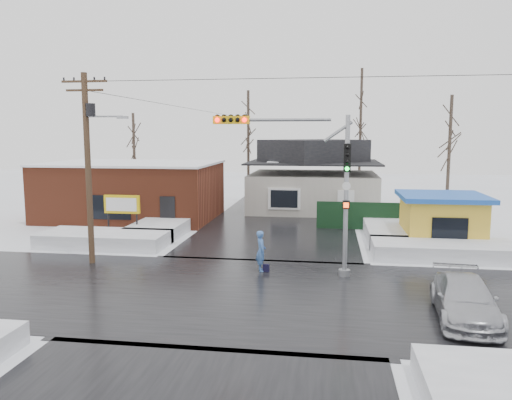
# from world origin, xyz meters

# --- Properties ---
(ground) EXTENTS (120.00, 120.00, 0.00)m
(ground) POSITION_xyz_m (0.00, 0.00, 0.00)
(ground) COLOR white
(ground) RESTS_ON ground
(road_ns) EXTENTS (10.00, 120.00, 0.02)m
(road_ns) POSITION_xyz_m (0.00, 0.00, 0.01)
(road_ns) COLOR black
(road_ns) RESTS_ON ground
(road_ew) EXTENTS (120.00, 10.00, 0.02)m
(road_ew) POSITION_xyz_m (0.00, 0.00, 0.01)
(road_ew) COLOR black
(road_ew) RESTS_ON ground
(snowbank_nw) EXTENTS (7.00, 3.00, 0.80)m
(snowbank_nw) POSITION_xyz_m (-9.00, 7.00, 0.40)
(snowbank_nw) COLOR white
(snowbank_nw) RESTS_ON ground
(snowbank_ne) EXTENTS (7.00, 3.00, 0.80)m
(snowbank_ne) POSITION_xyz_m (9.00, 7.00, 0.40)
(snowbank_ne) COLOR white
(snowbank_ne) RESTS_ON ground
(snowbank_nside_w) EXTENTS (3.00, 8.00, 0.80)m
(snowbank_nside_w) POSITION_xyz_m (-7.00, 12.00, 0.40)
(snowbank_nside_w) COLOR white
(snowbank_nside_w) RESTS_ON ground
(snowbank_nside_e) EXTENTS (3.00, 8.00, 0.80)m
(snowbank_nside_e) POSITION_xyz_m (7.00, 12.00, 0.40)
(snowbank_nside_e) COLOR white
(snowbank_nside_e) RESTS_ON ground
(traffic_signal) EXTENTS (6.05, 0.68, 7.00)m
(traffic_signal) POSITION_xyz_m (2.43, 2.97, 4.54)
(traffic_signal) COLOR gray
(traffic_signal) RESTS_ON ground
(utility_pole) EXTENTS (3.15, 0.44, 9.00)m
(utility_pole) POSITION_xyz_m (-7.93, 3.50, 5.11)
(utility_pole) COLOR #382619
(utility_pole) RESTS_ON ground
(brick_building) EXTENTS (12.20, 8.20, 4.12)m
(brick_building) POSITION_xyz_m (-11.00, 15.99, 2.08)
(brick_building) COLOR brown
(brick_building) RESTS_ON ground
(marquee_sign) EXTENTS (2.20, 0.21, 2.55)m
(marquee_sign) POSITION_xyz_m (-9.00, 9.49, 1.92)
(marquee_sign) COLOR black
(marquee_sign) RESTS_ON ground
(house) EXTENTS (10.40, 8.40, 5.76)m
(house) POSITION_xyz_m (2.00, 22.00, 2.62)
(house) COLOR #BCB5AA
(house) RESTS_ON ground
(kiosk) EXTENTS (4.60, 4.60, 2.88)m
(kiosk) POSITION_xyz_m (9.50, 9.99, 1.46)
(kiosk) COLOR gold
(kiosk) RESTS_ON ground
(fence) EXTENTS (8.00, 0.12, 1.80)m
(fence) POSITION_xyz_m (6.50, 14.00, 0.90)
(fence) COLOR black
(fence) RESTS_ON ground
(tree_far_left) EXTENTS (3.00, 3.00, 10.00)m
(tree_far_left) POSITION_xyz_m (-4.00, 26.00, 7.95)
(tree_far_left) COLOR #332821
(tree_far_left) RESTS_ON ground
(tree_far_mid) EXTENTS (3.00, 3.00, 12.00)m
(tree_far_mid) POSITION_xyz_m (6.00, 28.00, 9.54)
(tree_far_mid) COLOR #332821
(tree_far_mid) RESTS_ON ground
(tree_far_right) EXTENTS (3.00, 3.00, 9.00)m
(tree_far_right) POSITION_xyz_m (12.00, 20.00, 7.16)
(tree_far_right) COLOR #332821
(tree_far_right) RESTS_ON ground
(tree_far_west) EXTENTS (3.00, 3.00, 8.00)m
(tree_far_west) POSITION_xyz_m (-14.00, 24.00, 6.36)
(tree_far_west) COLOR #332821
(tree_far_west) RESTS_ON ground
(pedestrian) EXTENTS (0.62, 0.78, 1.85)m
(pedestrian) POSITION_xyz_m (0.27, 3.28, 0.93)
(pedestrian) COLOR #406BB3
(pedestrian) RESTS_ON ground
(car) EXTENTS (2.29, 4.82, 1.36)m
(car) POSITION_xyz_m (7.86, -1.56, 0.68)
(car) COLOR #B8B9C0
(car) RESTS_ON ground
(shopping_bag) EXTENTS (0.30, 0.17, 0.35)m
(shopping_bag) POSITION_xyz_m (0.52, 3.14, 0.17)
(shopping_bag) COLOR black
(shopping_bag) RESTS_ON ground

